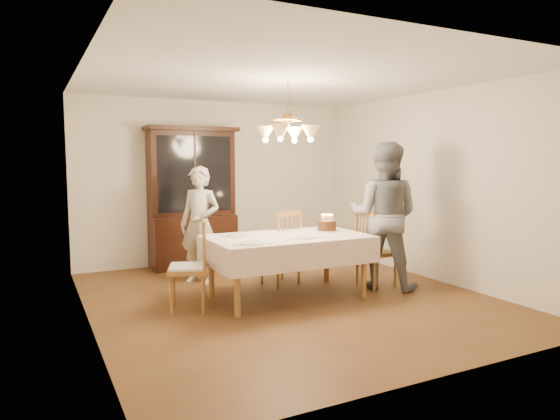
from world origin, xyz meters
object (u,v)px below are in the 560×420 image
dining_table (288,242)px  chair_far_side (281,252)px  birthday_cake (327,226)px  elderly_woman (200,225)px  china_hutch (192,200)px

dining_table → chair_far_side: chair_far_side is taller
dining_table → birthday_cake: size_ratio=6.33×
dining_table → elderly_woman: elderly_woman is taller
birthday_cake → dining_table: bearing=-171.9°
chair_far_side → birthday_cake: 0.76m
dining_table → birthday_cake: 0.63m
dining_table → chair_far_side: bearing=70.2°
dining_table → chair_far_side: (0.22, 0.61, -0.24)m
china_hutch → birthday_cake: 2.44m
elderly_woman → birthday_cake: 1.72m
china_hutch → birthday_cake: size_ratio=7.20×
chair_far_side → china_hutch: bearing=113.3°
elderly_woman → china_hutch: bearing=126.3°
chair_far_side → elderly_woman: bearing=148.2°
dining_table → elderly_woman: bearing=121.0°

